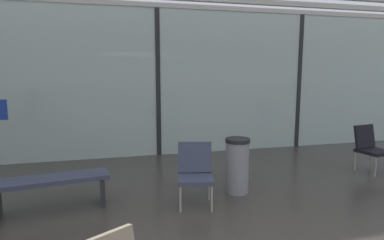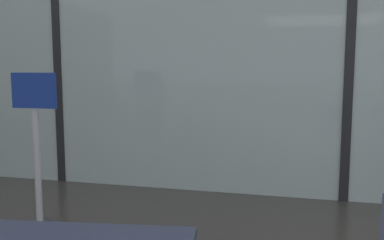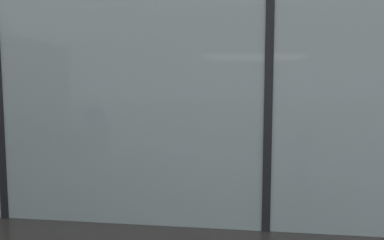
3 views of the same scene
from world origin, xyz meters
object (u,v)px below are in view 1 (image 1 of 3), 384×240
Objects in this scene: waiting_bench at (51,185)px; parked_airplane at (170,70)px; trash_bin at (237,165)px; lounge_chair_5 at (195,170)px; lounge_chair_3 at (370,146)px.

parked_airplane is at bearing 60.46° from waiting_bench.
waiting_bench is (-3.14, -8.03, -1.56)m from parked_airplane.
waiting_bench is at bearing -179.60° from trash_bin.
trash_bin is (2.69, 0.02, 0.07)m from waiting_bench.
waiting_bench is (-1.94, 0.24, -0.13)m from lounge_chair_5.
lounge_chair_3 reaches higher than waiting_bench.
waiting_bench is (-5.52, -0.42, -0.13)m from lounge_chair_3.
waiting_bench is 1.79× the size of trash_bin.
parked_airplane is at bearing 86.76° from trash_bin.
lounge_chair_3 is 3.64m from lounge_chair_5.
lounge_chair_3 is 0.56× the size of waiting_bench.
parked_airplane is at bearing 97.36° from lounge_chair_3.
parked_airplane reaches higher than lounge_chair_3.
trash_bin is (0.74, 0.26, -0.06)m from lounge_chair_5.
waiting_bench is at bearing -111.36° from parked_airplane.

